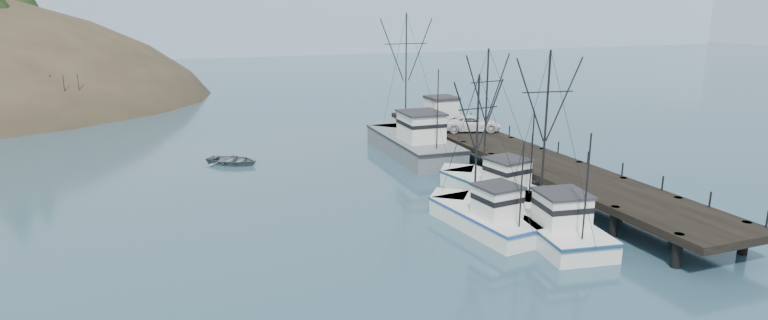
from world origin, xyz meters
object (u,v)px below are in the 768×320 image
pier (517,155)px  trawler_near (547,221)px  trawler_far (492,185)px  pickup_truck (472,123)px  trawler_mid (482,215)px  motorboat (233,164)px  pier_shed (441,109)px  work_vessel (412,142)px

pier → trawler_near: bearing=-115.5°
trawler_far → pickup_truck: (5.90, 13.82, 1.98)m
pier → trawler_mid: size_ratio=4.22×
trawler_near → motorboat: bearing=123.3°
trawler_mid → pier_shed: 26.99m
pier_shed → pickup_truck: 5.66m
trawler_far → pickup_truck: trawler_far is taller
pier → work_vessel: bearing=119.9°
pier → motorboat: size_ratio=8.92×
trawler_near → pier_shed: 28.45m
work_vessel → pier: bearing=-60.1°
trawler_near → motorboat: size_ratio=2.43×
pier_shed → pickup_truck: size_ratio=0.55×
trawler_near → pier_shed: (6.10, 27.67, 2.60)m
trawler_mid → pickup_truck: bearing=62.7°
pier → pier_shed: (-0.12, 14.61, 1.73)m
pier → trawler_far: 7.22m
trawler_near → pickup_truck: trawler_near is taller
trawler_far → pickup_truck: 15.15m
pier_shed → motorboat: (-22.73, -2.38, -3.42)m
trawler_near → work_vessel: bearing=88.7°
work_vessel → pickup_truck: (6.27, -0.87, 1.57)m
trawler_near → pier_shed: size_ratio=3.75×
pier → trawler_far: (-5.34, -4.79, -0.87)m
trawler_far → trawler_near: bearing=-96.1°
trawler_near → pickup_truck: (6.79, 22.09, 1.98)m
trawler_far → pier: bearing=41.9°
pier → trawler_near: (-6.22, -13.06, -0.87)m
pier → motorboat: bearing=151.8°
pier_shed → pier: bearing=-89.5°
pier → pickup_truck: bearing=86.4°
trawler_far → motorboat: (-17.51, 17.02, -0.82)m
work_vessel → trawler_mid: bearing=-100.6°
trawler_far → pier_shed: (5.21, 19.39, 2.60)m
trawler_near → trawler_far: 8.32m
trawler_far → pier_shed: trawler_far is taller
trawler_mid → pier_shed: trawler_mid is taller
pickup_truck → motorboat: pickup_truck is taller
trawler_mid → work_vessel: size_ratio=0.62×
pier_shed → motorboat: pier_shed is taller
pickup_truck → motorboat: (-23.42, 3.20, -2.80)m
trawler_mid → trawler_far: size_ratio=0.90×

